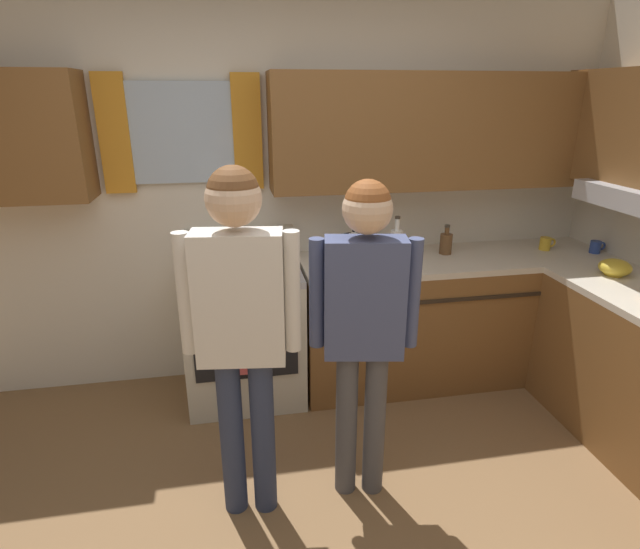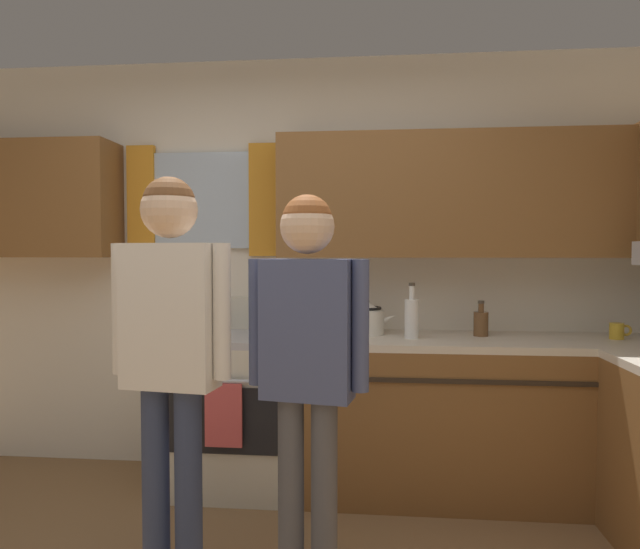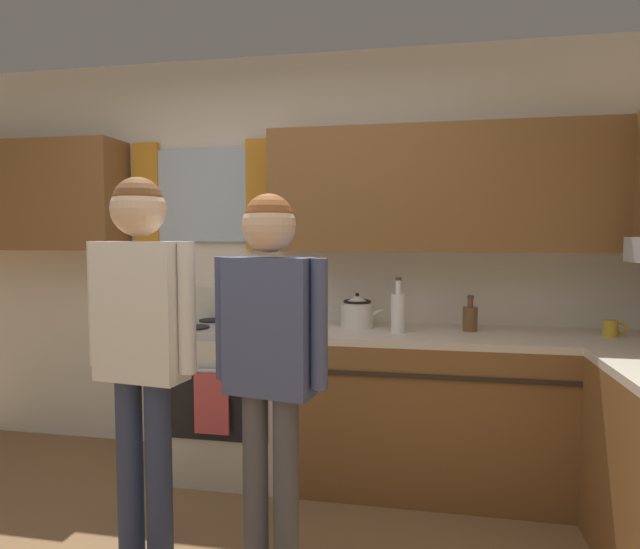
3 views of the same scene
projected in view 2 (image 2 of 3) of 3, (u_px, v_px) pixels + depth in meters
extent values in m
cube|color=silver|center=(288.00, 265.00, 3.64)|extent=(4.60, 0.10, 2.60)
cube|color=silver|center=(202.00, 201.00, 3.61)|extent=(0.62, 0.03, 0.61)
cube|color=orange|center=(142.00, 201.00, 3.64)|extent=(0.18, 0.04, 0.71)
cube|color=orange|center=(263.00, 200.00, 3.56)|extent=(0.18, 0.04, 0.71)
cube|color=brown|center=(20.00, 200.00, 3.58)|extent=(1.23, 0.32, 0.72)
cube|color=brown|center=(475.00, 196.00, 3.30)|extent=(2.31, 0.32, 0.72)
cube|color=brown|center=(492.00, 421.00, 3.20)|extent=(2.14, 0.62, 0.86)
cube|color=beige|center=(493.00, 342.00, 3.18)|extent=(2.14, 0.62, 0.04)
cube|color=#2D2319|center=(506.00, 383.00, 2.87)|extent=(2.02, 0.01, 0.02)
cube|color=beige|center=(239.00, 413.00, 3.34)|extent=(0.74, 0.62, 0.86)
cube|color=black|center=(225.00, 421.00, 3.02)|extent=(0.62, 0.01, 0.36)
cylinder|color=#ADADB2|center=(224.00, 381.00, 2.99)|extent=(0.62, 0.02, 0.02)
cube|color=#ADADB2|center=(239.00, 338.00, 3.32)|extent=(0.74, 0.62, 0.04)
cube|color=beige|center=(249.00, 313.00, 3.58)|extent=(0.74, 0.08, 0.20)
cylinder|color=black|center=(201.00, 337.00, 3.20)|extent=(0.17, 0.17, 0.01)
cylinder|color=black|center=(266.00, 338.00, 3.17)|extent=(0.17, 0.17, 0.01)
cylinder|color=black|center=(215.00, 330.00, 3.47)|extent=(0.17, 0.17, 0.01)
cylinder|color=black|center=(274.00, 331.00, 3.44)|extent=(0.17, 0.17, 0.01)
cube|color=#CC4C4C|center=(223.00, 415.00, 2.99)|extent=(0.20, 0.02, 0.34)
cylinder|color=brown|center=(481.00, 324.00, 3.26)|extent=(0.08, 0.08, 0.14)
cylinder|color=brown|center=(481.00, 308.00, 3.25)|extent=(0.03, 0.03, 0.05)
cylinder|color=#3F382D|center=(481.00, 302.00, 3.25)|extent=(0.04, 0.04, 0.02)
cylinder|color=white|center=(412.00, 319.00, 3.16)|extent=(0.08, 0.08, 0.22)
cylinder|color=white|center=(412.00, 293.00, 3.16)|extent=(0.03, 0.03, 0.08)
cylinder|color=#3F382D|center=(412.00, 284.00, 3.16)|extent=(0.03, 0.03, 0.02)
cylinder|color=gold|center=(617.00, 331.00, 3.14)|extent=(0.08, 0.08, 0.09)
torus|color=gold|center=(626.00, 330.00, 3.14)|extent=(0.06, 0.01, 0.06)
cylinder|color=silver|center=(367.00, 322.00, 3.33)|extent=(0.20, 0.20, 0.14)
cone|color=silver|center=(367.00, 306.00, 3.33)|extent=(0.18, 0.18, 0.05)
sphere|color=black|center=(367.00, 301.00, 3.32)|extent=(0.02, 0.02, 0.02)
cone|color=silver|center=(390.00, 318.00, 3.31)|extent=(0.09, 0.04, 0.07)
torus|color=black|center=(367.00, 308.00, 3.33)|extent=(0.17, 0.17, 0.02)
cylinder|color=#2D3856|center=(189.00, 489.00, 2.30)|extent=(0.11, 0.11, 0.83)
cylinder|color=#2D3856|center=(156.00, 486.00, 2.34)|extent=(0.11, 0.11, 0.83)
cube|color=white|center=(170.00, 316.00, 2.29)|extent=(0.40, 0.21, 0.59)
cylinder|color=white|center=(222.00, 311.00, 2.24)|extent=(0.07, 0.07, 0.54)
cylinder|color=white|center=(121.00, 309.00, 2.34)|extent=(0.07, 0.07, 0.54)
sphere|color=beige|center=(169.00, 210.00, 2.27)|extent=(0.23, 0.23, 0.23)
sphere|color=brown|center=(169.00, 203.00, 2.27)|extent=(0.21, 0.21, 0.21)
cylinder|color=#4C4C51|center=(324.00, 498.00, 2.27)|extent=(0.11, 0.11, 0.79)
cylinder|color=#4C4C51|center=(291.00, 493.00, 2.31)|extent=(0.11, 0.11, 0.79)
cube|color=#47517A|center=(307.00, 329.00, 2.26)|extent=(0.39, 0.22, 0.56)
cylinder|color=#47517A|center=(360.00, 326.00, 2.20)|extent=(0.07, 0.07, 0.52)
cylinder|color=#47517A|center=(257.00, 322.00, 2.32)|extent=(0.07, 0.07, 0.52)
sphere|color=beige|center=(307.00, 227.00, 2.24)|extent=(0.22, 0.22, 0.22)
sphere|color=brown|center=(307.00, 220.00, 2.24)|extent=(0.20, 0.20, 0.20)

